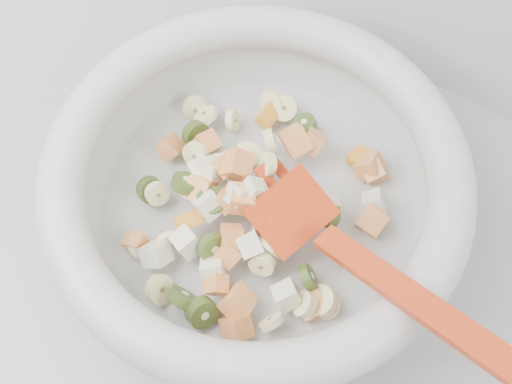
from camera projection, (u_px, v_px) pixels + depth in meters
The scene contains 2 objects.
counter at pixel (169, 315), 1.04m from camera, with size 2.00×0.60×0.90m, color gray.
mixing_bowl at pixel (256, 187), 0.57m from camera, with size 0.47×0.38×0.15m.
Camera 1 is at (0.29, 1.26, 1.46)m, focal length 45.00 mm.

